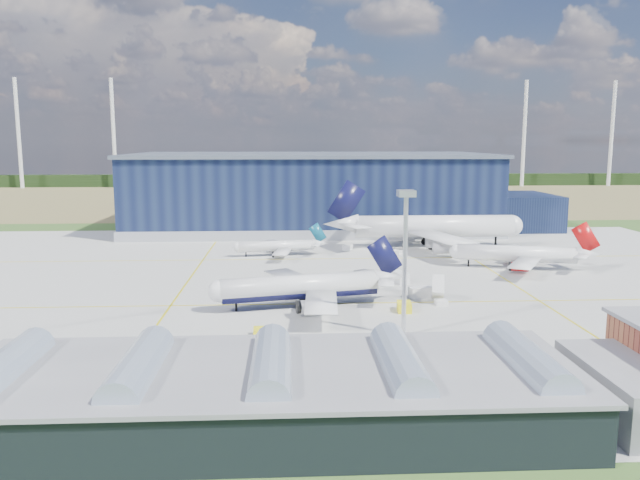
{
  "coord_description": "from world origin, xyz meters",
  "views": [
    {
      "loc": [
        -8.04,
        -123.88,
        30.42
      ],
      "look_at": [
        -0.81,
        15.25,
        8.19
      ],
      "focal_mm": 35.0,
      "sensor_mm": 36.0,
      "label": 1
    }
  ],
  "objects_px": {
    "gse_tug_b": "(260,333)",
    "car_b": "(480,346)",
    "gse_cart_a": "(348,247)",
    "gse_van_b": "(398,277)",
    "airstair": "(438,293)",
    "hangar": "(319,195)",
    "gse_tug_a": "(404,307)",
    "gse_cart_b": "(397,252)",
    "airliner_navy": "(300,274)",
    "airliner_red": "(516,245)",
    "airliner_widebody": "(434,215)",
    "airliner_regional": "(276,241)",
    "gse_van_a": "(422,292)",
    "light_mast_center": "(405,239)"
  },
  "relations": [
    {
      "from": "gse_tug_b",
      "to": "gse_cart_a",
      "type": "distance_m",
      "value": 80.88
    },
    {
      "from": "gse_tug_a",
      "to": "gse_tug_b",
      "type": "xyz_separation_m",
      "value": [
        -25.31,
        -13.4,
        -0.17
      ]
    },
    {
      "from": "hangar",
      "to": "airliner_red",
      "type": "height_order",
      "value": "hangar"
    },
    {
      "from": "gse_tug_b",
      "to": "gse_cart_b",
      "type": "height_order",
      "value": "gse_tug_b"
    },
    {
      "from": "gse_tug_b",
      "to": "airstair",
      "type": "bearing_deg",
      "value": 28.86
    },
    {
      "from": "hangar",
      "to": "gse_van_a",
      "type": "relative_size",
      "value": 28.69
    },
    {
      "from": "gse_tug_b",
      "to": "gse_cart_a",
      "type": "relative_size",
      "value": 0.94
    },
    {
      "from": "airliner_navy",
      "to": "airstair",
      "type": "distance_m",
      "value": 26.85
    },
    {
      "from": "gse_tug_b",
      "to": "car_b",
      "type": "height_order",
      "value": "gse_tug_b"
    },
    {
      "from": "airliner_regional",
      "to": "gse_van_a",
      "type": "height_order",
      "value": "airliner_regional"
    },
    {
      "from": "airliner_navy",
      "to": "airliner_widebody",
      "type": "bearing_deg",
      "value": -134.84
    },
    {
      "from": "light_mast_center",
      "to": "gse_cart_a",
      "type": "bearing_deg",
      "value": 90.91
    },
    {
      "from": "hangar",
      "to": "gse_cart_b",
      "type": "height_order",
      "value": "hangar"
    },
    {
      "from": "airstair",
      "to": "car_b",
      "type": "distance_m",
      "value": 27.69
    },
    {
      "from": "light_mast_center",
      "to": "gse_van_a",
      "type": "distance_m",
      "value": 28.74
    },
    {
      "from": "gse_tug_a",
      "to": "airstair",
      "type": "relative_size",
      "value": 0.73
    },
    {
      "from": "light_mast_center",
      "to": "gse_cart_b",
      "type": "bearing_deg",
      "value": 80.91
    },
    {
      "from": "light_mast_center",
      "to": "gse_cart_a",
      "type": "distance_m",
      "value": 79.99
    },
    {
      "from": "airliner_regional",
      "to": "hangar",
      "type": "bearing_deg",
      "value": -112.06
    },
    {
      "from": "light_mast_center",
      "to": "gse_tug_b",
      "type": "relative_size",
      "value": 7.44
    },
    {
      "from": "gse_tug_b",
      "to": "car_b",
      "type": "bearing_deg",
      "value": -15.56
    },
    {
      "from": "light_mast_center",
      "to": "airliner_widebody",
      "type": "bearing_deg",
      "value": 73.63
    },
    {
      "from": "light_mast_center",
      "to": "airliner_red",
      "type": "bearing_deg",
      "value": 54.01
    },
    {
      "from": "hangar",
      "to": "airliner_red",
      "type": "xyz_separation_m",
      "value": [
        43.64,
        -74.61,
        -5.89
      ]
    },
    {
      "from": "airliner_navy",
      "to": "airliner_widebody",
      "type": "distance_m",
      "value": 75.15
    },
    {
      "from": "gse_van_a",
      "to": "airstair",
      "type": "height_order",
      "value": "airstair"
    },
    {
      "from": "gse_cart_a",
      "to": "car_b",
      "type": "relative_size",
      "value": 0.98
    },
    {
      "from": "gse_tug_a",
      "to": "gse_cart_a",
      "type": "xyz_separation_m",
      "value": [
        -4.0,
        64.62,
        -0.12
      ]
    },
    {
      "from": "gse_van_b",
      "to": "airstair",
      "type": "height_order",
      "value": "airstair"
    },
    {
      "from": "airliner_widebody",
      "to": "hangar",
      "type": "bearing_deg",
      "value": 126.16
    },
    {
      "from": "gse_van_a",
      "to": "gse_van_b",
      "type": "xyz_separation_m",
      "value": [
        -2.3,
        13.55,
        0.12
      ]
    },
    {
      "from": "airliner_red",
      "to": "gse_van_a",
      "type": "xyz_separation_m",
      "value": [
        -28.37,
        -26.64,
        -4.62
      ]
    },
    {
      "from": "gse_van_a",
      "to": "airliner_red",
      "type": "bearing_deg",
      "value": -59.68
    },
    {
      "from": "airliner_navy",
      "to": "gse_tug_a",
      "type": "bearing_deg",
      "value": 155.1
    },
    {
      "from": "airstair",
      "to": "hangar",
      "type": "bearing_deg",
      "value": 112.64
    },
    {
      "from": "gse_tug_a",
      "to": "airstair",
      "type": "bearing_deg",
      "value": 46.43
    },
    {
      "from": "hangar",
      "to": "airliner_navy",
      "type": "bearing_deg",
      "value": -94.66
    },
    {
      "from": "airliner_widebody",
      "to": "gse_van_b",
      "type": "distance_m",
      "value": 48.77
    },
    {
      "from": "airliner_red",
      "to": "gse_cart_a",
      "type": "distance_m",
      "value": 47.47
    },
    {
      "from": "airliner_red",
      "to": "gse_van_a",
      "type": "bearing_deg",
      "value": 58.31
    },
    {
      "from": "gse_van_b",
      "to": "light_mast_center",
      "type": "bearing_deg",
      "value": -121.11
    },
    {
      "from": "gse_van_b",
      "to": "gse_tug_a",
      "type": "bearing_deg",
      "value": -119.71
    },
    {
      "from": "gse_cart_a",
      "to": "gse_van_b",
      "type": "height_order",
      "value": "gse_van_b"
    },
    {
      "from": "airliner_widebody",
      "to": "gse_tug_b",
      "type": "relative_size",
      "value": 18.72
    },
    {
      "from": "gse_cart_a",
      "to": "airstair",
      "type": "xyz_separation_m",
      "value": [
        11.71,
        -58.05,
        1.05
      ]
    },
    {
      "from": "airliner_red",
      "to": "gse_cart_b",
      "type": "xyz_separation_m",
      "value": [
        -25.11,
        20.72,
        -5.16
      ]
    },
    {
      "from": "airliner_regional",
      "to": "light_mast_center",
      "type": "bearing_deg",
      "value": 99.16
    },
    {
      "from": "gse_cart_a",
      "to": "gse_cart_b",
      "type": "height_order",
      "value": "gse_cart_a"
    },
    {
      "from": "gse_cart_b",
      "to": "airstair",
      "type": "bearing_deg",
      "value": -138.59
    },
    {
      "from": "hangar",
      "to": "airliner_regional",
      "type": "xyz_separation_m",
      "value": [
        -14.03,
        -54.8,
        -7.43
      ]
    }
  ]
}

